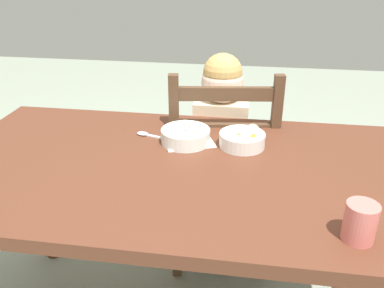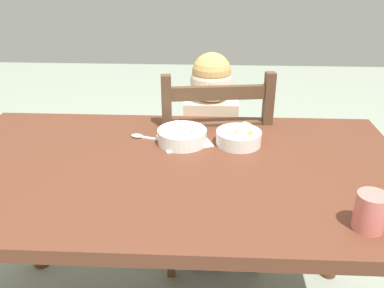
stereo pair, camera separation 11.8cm
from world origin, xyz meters
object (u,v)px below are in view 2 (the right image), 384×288
(bowl_of_peas, at_px, (182,136))
(bowl_of_carrots, at_px, (239,137))
(child_figure, at_px, (210,132))
(spoon, at_px, (142,137))
(drinking_cup, at_px, (370,212))
(dining_chair, at_px, (211,170))
(dining_table, at_px, (173,192))

(bowl_of_peas, bearing_deg, bowl_of_carrots, -0.03)
(child_figure, relative_size, spoon, 7.03)
(spoon, bearing_deg, drinking_cup, -38.23)
(dining_chair, bearing_deg, bowl_of_carrots, -73.41)
(dining_table, relative_size, child_figure, 1.52)
(bowl_of_peas, xyz_separation_m, bowl_of_carrots, (0.19, -0.00, -0.00))
(dining_table, xyz_separation_m, dining_chair, (0.12, 0.46, -0.17))
(child_figure, bearing_deg, drinking_cup, -63.08)
(spoon, xyz_separation_m, drinking_cup, (0.62, -0.49, 0.04))
(bowl_of_peas, xyz_separation_m, drinking_cup, (0.47, -0.45, 0.02))
(dining_chair, height_order, child_figure, child_figure)
(dining_table, relative_size, drinking_cup, 15.65)
(bowl_of_carrots, height_order, spoon, bowl_of_carrots)
(dining_table, distance_m, dining_chair, 0.51)
(dining_table, xyz_separation_m, child_figure, (0.11, 0.45, 0.01))
(dining_table, height_order, child_figure, child_figure)
(dining_chair, xyz_separation_m, child_figure, (-0.01, -0.01, 0.18))
(spoon, bearing_deg, child_figure, 47.09)
(child_figure, relative_size, drinking_cup, 10.31)
(dining_table, distance_m, child_figure, 0.47)
(dining_chair, distance_m, child_figure, 0.18)
(dining_chair, relative_size, child_figure, 0.96)
(dining_chair, distance_m, bowl_of_peas, 0.44)
(bowl_of_peas, distance_m, bowl_of_carrots, 0.19)
(child_figure, relative_size, bowl_of_peas, 5.75)
(bowl_of_peas, bearing_deg, dining_table, -96.25)
(bowl_of_carrots, bearing_deg, dining_chair, 106.59)
(dining_table, height_order, bowl_of_peas, bowl_of_peas)
(child_figure, bearing_deg, bowl_of_carrots, -71.78)
(dining_table, bearing_deg, spoon, 122.83)
(bowl_of_peas, bearing_deg, drinking_cup, -43.63)
(bowl_of_carrots, xyz_separation_m, spoon, (-0.34, 0.03, -0.02))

